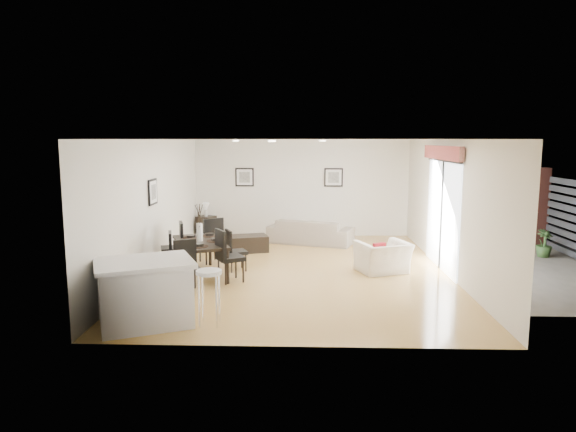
{
  "coord_description": "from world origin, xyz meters",
  "views": [
    {
      "loc": [
        0.11,
        -10.41,
        2.69
      ],
      "look_at": [
        -0.26,
        0.4,
        1.08
      ],
      "focal_mm": 32.0,
      "sensor_mm": 36.0,
      "label": 1
    }
  ],
  "objects_px": {
    "coffee_table": "(247,244)",
    "side_table": "(206,226)",
    "sofa": "(310,231)",
    "dining_chair_enear": "(226,253)",
    "armchair": "(383,257)",
    "dining_table": "(200,245)",
    "dining_chair_head": "(186,263)",
    "dining_chair_wfar": "(176,243)",
    "dining_chair_efar": "(233,248)",
    "dining_chair_foot": "(212,238)",
    "bar_stool": "(209,278)",
    "dining_chair_wnear": "(165,254)",
    "kitchen_island": "(145,292)"
  },
  "relations": [
    {
      "from": "sofa",
      "to": "dining_chair_wnear",
      "type": "bearing_deg",
      "value": 70.78
    },
    {
      "from": "coffee_table",
      "to": "dining_chair_wnear",
      "type": "bearing_deg",
      "value": -132.34
    },
    {
      "from": "sofa",
      "to": "dining_chair_foot",
      "type": "height_order",
      "value": "dining_chair_foot"
    },
    {
      "from": "dining_chair_efar",
      "to": "dining_table",
      "type": "bearing_deg",
      "value": 99.31
    },
    {
      "from": "side_table",
      "to": "bar_stool",
      "type": "height_order",
      "value": "bar_stool"
    },
    {
      "from": "sofa",
      "to": "dining_chair_enear",
      "type": "height_order",
      "value": "dining_chair_enear"
    },
    {
      "from": "dining_chair_enear",
      "to": "side_table",
      "type": "relative_size",
      "value": 1.76
    },
    {
      "from": "sofa",
      "to": "dining_table",
      "type": "relative_size",
      "value": 1.16
    },
    {
      "from": "coffee_table",
      "to": "side_table",
      "type": "height_order",
      "value": "side_table"
    },
    {
      "from": "sofa",
      "to": "dining_chair_enear",
      "type": "bearing_deg",
      "value": 84.7
    },
    {
      "from": "dining_table",
      "to": "side_table",
      "type": "relative_size",
      "value": 3.23
    },
    {
      "from": "kitchen_island",
      "to": "armchair",
      "type": "bearing_deg",
      "value": 14.59
    },
    {
      "from": "dining_chair_wfar",
      "to": "dining_chair_foot",
      "type": "height_order",
      "value": "dining_chair_foot"
    },
    {
      "from": "dining_chair_wfar",
      "to": "kitchen_island",
      "type": "distance_m",
      "value": 3.22
    },
    {
      "from": "dining_table",
      "to": "dining_chair_foot",
      "type": "bearing_deg",
      "value": 65.01
    },
    {
      "from": "dining_chair_head",
      "to": "dining_chair_wfar",
      "type": "bearing_deg",
      "value": 86.04
    },
    {
      "from": "dining_chair_wfar",
      "to": "coffee_table",
      "type": "distance_m",
      "value": 2.23
    },
    {
      "from": "sofa",
      "to": "kitchen_island",
      "type": "height_order",
      "value": "kitchen_island"
    },
    {
      "from": "dining_chair_foot",
      "to": "bar_stool",
      "type": "distance_m",
      "value": 3.86
    },
    {
      "from": "coffee_table",
      "to": "dining_chair_head",
      "type": "bearing_deg",
      "value": -118.81
    },
    {
      "from": "dining_chair_wnear",
      "to": "kitchen_island",
      "type": "bearing_deg",
      "value": -7.04
    },
    {
      "from": "coffee_table",
      "to": "kitchen_island",
      "type": "relative_size",
      "value": 0.59
    },
    {
      "from": "dining_table",
      "to": "dining_chair_enear",
      "type": "height_order",
      "value": "dining_chair_enear"
    },
    {
      "from": "kitchen_island",
      "to": "dining_chair_enear",
      "type": "bearing_deg",
      "value": 45.88
    },
    {
      "from": "dining_table",
      "to": "dining_chair_head",
      "type": "height_order",
      "value": "dining_chair_head"
    },
    {
      "from": "dining_chair_wnear",
      "to": "dining_chair_enear",
      "type": "bearing_deg",
      "value": 71.47
    },
    {
      "from": "bar_stool",
      "to": "dining_chair_wnear",
      "type": "bearing_deg",
      "value": 118.75
    },
    {
      "from": "sofa",
      "to": "dining_chair_efar",
      "type": "distance_m",
      "value": 3.33
    },
    {
      "from": "side_table",
      "to": "kitchen_island",
      "type": "relative_size",
      "value": 0.35
    },
    {
      "from": "side_table",
      "to": "dining_chair_head",
      "type": "bearing_deg",
      "value": -82.93
    },
    {
      "from": "dining_table",
      "to": "dining_chair_efar",
      "type": "bearing_deg",
      "value": 10.5
    },
    {
      "from": "dining_chair_enear",
      "to": "dining_chair_head",
      "type": "height_order",
      "value": "dining_chair_enear"
    },
    {
      "from": "armchair",
      "to": "side_table",
      "type": "height_order",
      "value": "armchair"
    },
    {
      "from": "dining_chair_enear",
      "to": "dining_chair_foot",
      "type": "height_order",
      "value": "dining_chair_enear"
    },
    {
      "from": "dining_chair_wnear",
      "to": "dining_chair_wfar",
      "type": "xyz_separation_m",
      "value": [
        0.0,
        0.84,
        0.03
      ]
    },
    {
      "from": "dining_table",
      "to": "armchair",
      "type": "bearing_deg",
      "value": -16.7
    },
    {
      "from": "dining_chair_enear",
      "to": "kitchen_island",
      "type": "xyz_separation_m",
      "value": [
        -0.85,
        -2.29,
        -0.09
      ]
    },
    {
      "from": "dining_chair_foot",
      "to": "dining_chair_enear",
      "type": "bearing_deg",
      "value": 76.77
    },
    {
      "from": "sofa",
      "to": "armchair",
      "type": "relative_size",
      "value": 2.24
    },
    {
      "from": "sofa",
      "to": "kitchen_island",
      "type": "bearing_deg",
      "value": 85.91
    },
    {
      "from": "side_table",
      "to": "dining_chair_wfar",
      "type": "bearing_deg",
      "value": -88.67
    },
    {
      "from": "dining_table",
      "to": "dining_chair_wfar",
      "type": "relative_size",
      "value": 1.87
    },
    {
      "from": "dining_chair_foot",
      "to": "side_table",
      "type": "relative_size",
      "value": 1.74
    },
    {
      "from": "side_table",
      "to": "dining_chair_wnear",
      "type": "bearing_deg",
      "value": -88.97
    },
    {
      "from": "armchair",
      "to": "dining_table",
      "type": "xyz_separation_m",
      "value": [
        -3.68,
        -0.37,
        0.31
      ]
    },
    {
      "from": "dining_chair_head",
      "to": "dining_table",
      "type": "bearing_deg",
      "value": 63.81
    },
    {
      "from": "coffee_table",
      "to": "bar_stool",
      "type": "relative_size",
      "value": 1.2
    },
    {
      "from": "sofa",
      "to": "dining_chair_efar",
      "type": "height_order",
      "value": "dining_chair_efar"
    },
    {
      "from": "dining_chair_wfar",
      "to": "bar_stool",
      "type": "height_order",
      "value": "dining_chair_wfar"
    },
    {
      "from": "dining_table",
      "to": "dining_chair_head",
      "type": "bearing_deg",
      "value": -114.18
    }
  ]
}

